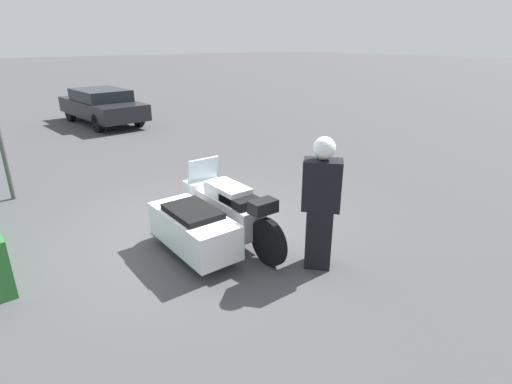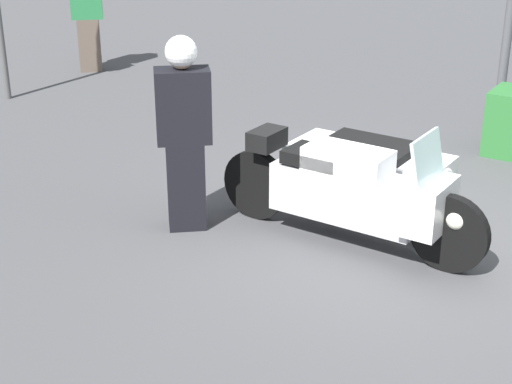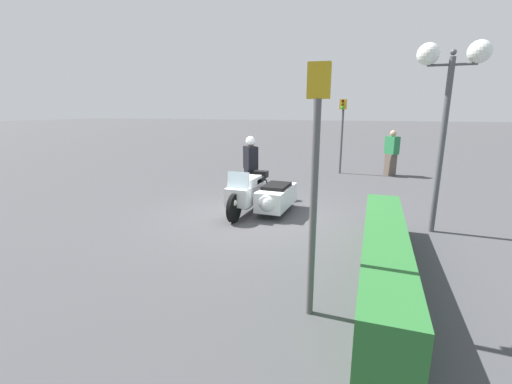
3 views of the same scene
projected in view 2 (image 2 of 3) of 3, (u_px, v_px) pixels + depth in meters
The scene contains 4 objects.
ground_plane at pixel (402, 238), 7.34m from camera, with size 160.00×160.00×0.00m, color #424244.
police_motorcycle at pixel (368, 182), 7.38m from camera, with size 2.67×1.38×1.17m.
officer_rider at pixel (184, 130), 7.23m from camera, with size 0.58×0.56×1.85m.
pedestrian_bystander at pixel (87, 17), 13.03m from camera, with size 0.59×0.57×1.81m.
Camera 2 is at (2.35, -6.32, 3.22)m, focal length 55.00 mm.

